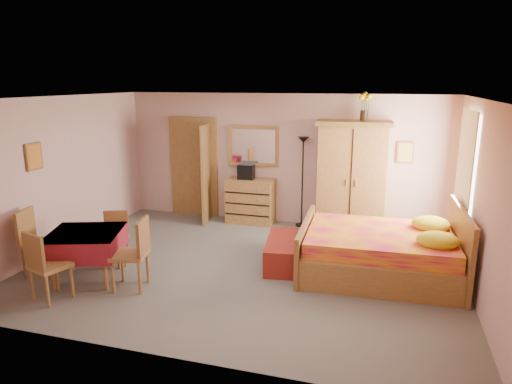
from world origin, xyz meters
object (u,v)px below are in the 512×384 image
(wardrobe, at_px, (351,178))
(sunflower_vase, at_px, (365,106))
(floor_lamp, at_px, (302,182))
(chair_north, at_px, (115,239))
(chair_east, at_px, (130,254))
(wall_mirror, at_px, (253,146))
(bed, at_px, (379,240))
(bench, at_px, (282,251))
(stereo, at_px, (246,172))
(chair_south, at_px, (50,265))
(chair_west, at_px, (41,243))
(chest_of_drawers, at_px, (251,201))
(dining_table, at_px, (87,256))

(wardrobe, relative_size, sunflower_vase, 4.14)
(floor_lamp, distance_m, chair_north, 3.72)
(floor_lamp, xyz_separation_m, chair_north, (-2.46, -2.75, -0.48))
(wardrobe, height_order, chair_east, wardrobe)
(wall_mirror, distance_m, bed, 3.49)
(wardrobe, height_order, bench, wardrobe)
(stereo, xyz_separation_m, bench, (1.20, -1.97, -0.85))
(stereo, relative_size, chair_south, 0.33)
(floor_lamp, bearing_deg, chair_west, -133.80)
(wall_mirror, xyz_separation_m, chair_east, (-0.73, -3.59, -1.05))
(stereo, bearing_deg, wardrobe, -1.68)
(chest_of_drawers, height_order, wardrobe, wardrobe)
(chest_of_drawers, relative_size, chair_north, 1.15)
(dining_table, xyz_separation_m, chair_south, (-0.07, -0.66, 0.12))
(wall_mirror, bearing_deg, chest_of_drawers, -94.42)
(dining_table, xyz_separation_m, chair_west, (-0.75, -0.04, 0.14))
(chair_west, bearing_deg, chair_north, 116.65)
(floor_lamp, relative_size, chair_east, 1.78)
(sunflower_vase, bearing_deg, bench, -118.61)
(wall_mirror, bearing_deg, chair_north, -120.46)
(dining_table, bearing_deg, floor_lamp, 53.25)
(chair_north, bearing_deg, bed, 168.19)
(chest_of_drawers, height_order, dining_table, chest_of_drawers)
(bench, bearing_deg, chair_east, -142.11)
(stereo, bearing_deg, wall_mirror, 63.48)
(stereo, relative_size, floor_lamp, 0.18)
(wall_mirror, xyz_separation_m, stereo, (-0.10, -0.19, -0.50))
(wall_mirror, distance_m, chair_west, 4.33)
(chest_of_drawers, height_order, floor_lamp, floor_lamp)
(chair_south, bearing_deg, floor_lamp, 75.50)
(stereo, relative_size, bed, 0.14)
(bench, height_order, chair_west, chair_west)
(chest_of_drawers, xyz_separation_m, dining_table, (-1.48, -3.32, -0.09))
(stereo, bearing_deg, sunflower_vase, -0.72)
(chest_of_drawers, height_order, chair_north, chest_of_drawers)
(chair_west, height_order, chair_east, chair_west)
(stereo, height_order, bed, stereo)
(chest_of_drawers, distance_m, dining_table, 3.64)
(chest_of_drawers, height_order, sunflower_vase, sunflower_vase)
(floor_lamp, xyz_separation_m, sunflower_vase, (1.12, -0.08, 1.49))
(chair_north, relative_size, chair_east, 0.83)
(sunflower_vase, bearing_deg, chair_west, -142.79)
(floor_lamp, bearing_deg, chair_east, -117.24)
(floor_lamp, xyz_separation_m, dining_table, (-2.53, -3.39, -0.53))
(sunflower_vase, distance_m, chair_north, 4.88)
(wall_mirror, relative_size, bench, 0.84)
(chair_south, bearing_deg, sunflower_vase, 65.07)
(chair_south, bearing_deg, stereo, 88.20)
(chair_east, bearing_deg, wardrobe, -51.70)
(wall_mirror, distance_m, chair_south, 4.59)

